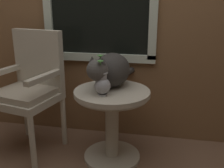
{
  "coord_description": "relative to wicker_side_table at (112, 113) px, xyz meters",
  "views": [
    {
      "loc": [
        0.46,
        -1.52,
        1.21
      ],
      "look_at": [
        0.12,
        0.28,
        0.63
      ],
      "focal_mm": 41.53,
      "sensor_mm": 36.0,
      "label": 1
    }
  ],
  "objects": [
    {
      "name": "wicker_chair",
      "position": [
        -0.69,
        0.06,
        0.17
      ],
      "size": [
        0.55,
        0.54,
        1.0
      ],
      "color": "#B2A893",
      "rests_on": "ground_plane"
    },
    {
      "name": "cat",
      "position": [
        -0.03,
        0.07,
        0.32
      ],
      "size": [
        0.35,
        0.63,
        0.27
      ],
      "color": "#33302D",
      "rests_on": "wicker_side_table"
    },
    {
      "name": "wicker_side_table",
      "position": [
        0.0,
        0.0,
        0.0
      ],
      "size": [
        0.57,
        0.57,
        0.58
      ],
      "color": "#B2A893",
      "rests_on": "ground_plane"
    },
    {
      "name": "pewter_vase_with_ivy",
      "position": [
        -0.05,
        -0.11,
        0.27
      ],
      "size": [
        0.11,
        0.12,
        0.28
      ],
      "color": "#99999E",
      "rests_on": "wicker_side_table"
    }
  ]
}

